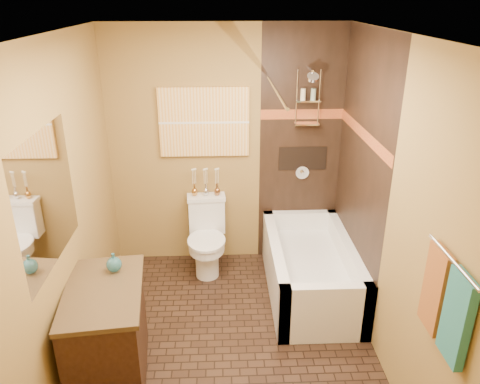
{
  "coord_description": "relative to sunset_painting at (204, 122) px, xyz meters",
  "views": [
    {
      "loc": [
        -0.05,
        -3.11,
        2.74
      ],
      "look_at": [
        0.1,
        0.4,
        1.24
      ],
      "focal_mm": 35.0,
      "sensor_mm": 36.0,
      "label": 1
    }
  ],
  "objects": [
    {
      "name": "floor",
      "position": [
        0.22,
        -1.48,
        -1.55
      ],
      "size": [
        3.0,
        3.0,
        0.0
      ],
      "primitive_type": "plane",
      "color": "black",
      "rests_on": "ground"
    },
    {
      "name": "wall_left",
      "position": [
        -0.98,
        -1.48,
        -0.3
      ],
      "size": [
        0.02,
        3.0,
        2.5
      ],
      "primitive_type": "cube",
      "color": "olive",
      "rests_on": "floor"
    },
    {
      "name": "wall_right",
      "position": [
        1.42,
        -1.48,
        -0.3
      ],
      "size": [
        0.02,
        3.0,
        2.5
      ],
      "primitive_type": "cube",
      "color": "olive",
      "rests_on": "floor"
    },
    {
      "name": "wall_back",
      "position": [
        0.22,
        0.02,
        -0.3
      ],
      "size": [
        2.4,
        0.02,
        2.5
      ],
      "primitive_type": "cube",
      "color": "olive",
      "rests_on": "floor"
    },
    {
      "name": "wall_front",
      "position": [
        0.22,
        -2.98,
        -0.3
      ],
      "size": [
        2.4,
        0.02,
        2.5
      ],
      "primitive_type": "cube",
      "color": "olive",
      "rests_on": "floor"
    },
    {
      "name": "ceiling",
      "position": [
        0.22,
        -1.48,
        0.95
      ],
      "size": [
        3.0,
        3.0,
        0.0
      ],
      "primitive_type": "plane",
      "color": "silver",
      "rests_on": "wall_back"
    },
    {
      "name": "alcove_tile_back",
      "position": [
        0.99,
        0.01,
        -0.3
      ],
      "size": [
        0.85,
        0.01,
        2.5
      ],
      "primitive_type": "cube",
      "color": "black",
      "rests_on": "wall_back"
    },
    {
      "name": "alcove_tile_right",
      "position": [
        1.4,
        -0.73,
        -0.3
      ],
      "size": [
        0.01,
        1.5,
        2.5
      ],
      "primitive_type": "cube",
      "color": "black",
      "rests_on": "wall_right"
    },
    {
      "name": "mosaic_band_back",
      "position": [
        0.99,
        0.0,
        0.07
      ],
      "size": [
        0.85,
        0.01,
        0.1
      ],
      "primitive_type": "cube",
      "color": "maroon",
      "rests_on": "alcove_tile_back"
    },
    {
      "name": "mosaic_band_right",
      "position": [
        1.39,
        -0.73,
        0.07
      ],
      "size": [
        0.01,
        1.5,
        0.1
      ],
      "primitive_type": "cube",
      "color": "maroon",
      "rests_on": "alcove_tile_right"
    },
    {
      "name": "alcove_niche",
      "position": [
        1.02,
        0.01,
        -0.4
      ],
      "size": [
        0.5,
        0.01,
        0.25
      ],
      "primitive_type": "cube",
      "color": "black",
      "rests_on": "alcove_tile_back"
    },
    {
      "name": "shower_fixtures",
      "position": [
        1.02,
        -0.1,
        0.12
      ],
      "size": [
        0.24,
        0.33,
        1.16
      ],
      "color": "silver",
      "rests_on": "floor"
    },
    {
      "name": "curtain_rod",
      "position": [
        0.62,
        -0.73,
        0.47
      ],
      "size": [
        0.03,
        1.55,
        0.03
      ],
      "primitive_type": "cylinder",
      "rotation": [
        1.57,
        0.0,
        0.0
      ],
      "color": "silver",
      "rests_on": "wall_back"
    },
    {
      "name": "towel_bar",
      "position": [
        1.37,
        -2.53,
        -0.1
      ],
      "size": [
        0.02,
        0.55,
        0.02
      ],
      "primitive_type": "cylinder",
      "rotation": [
        1.57,
        0.0,
        0.0
      ],
      "color": "silver",
      "rests_on": "wall_right"
    },
    {
      "name": "towel_teal",
      "position": [
        1.38,
        -2.66,
        -0.37
      ],
      "size": [
        0.05,
        0.22,
        0.52
      ],
      "primitive_type": "cube",
      "color": "#216F65",
      "rests_on": "towel_bar"
    },
    {
      "name": "towel_rust",
      "position": [
        1.38,
        -2.4,
        -0.37
      ],
      "size": [
        0.05,
        0.22,
        0.52
      ],
      "primitive_type": "cube",
      "color": "brown",
      "rests_on": "towel_bar"
    },
    {
      "name": "sunset_painting",
      "position": [
        0.0,
        0.0,
        0.0
      ],
      "size": [
        0.9,
        0.04,
        0.7
      ],
      "primitive_type": "cube",
      "color": "gold",
      "rests_on": "wall_back"
    },
    {
      "name": "vanity_mirror",
      "position": [
        -0.97,
        -1.75,
        -0.05
      ],
      "size": [
        0.01,
        1.0,
        0.9
      ],
      "primitive_type": "cube",
      "color": "white",
      "rests_on": "wall_left"
    },
    {
      "name": "bathtub",
      "position": [
        1.02,
        -0.73,
        -1.33
      ],
      "size": [
        0.8,
        1.5,
        0.55
      ],
      "color": "white",
      "rests_on": "floor"
    },
    {
      "name": "toilet",
      "position": [
        0.0,
        -0.26,
        -1.15
      ],
      "size": [
        0.41,
        0.6,
        0.79
      ],
      "rotation": [
        0.0,
        0.0,
        0.07
      ],
      "color": "white",
      "rests_on": "floor"
    },
    {
      "name": "vanity",
      "position": [
        -0.71,
        -1.75,
        -1.15
      ],
      "size": [
        0.64,
        0.95,
        0.79
      ],
      "rotation": [
        0.0,
        0.0,
        0.11
      ],
      "color": "black",
      "rests_on": "floor"
    },
    {
      "name": "teal_bottle",
      "position": [
        -0.66,
        -1.51,
        -0.68
      ],
      "size": [
        0.13,
        0.13,
        0.19
      ],
      "primitive_type": null,
      "rotation": [
        0.0,
        0.0,
        0.07
      ],
      "color": "#23626B",
      "rests_on": "vanity"
    },
    {
      "name": "bud_vases",
      "position": [
        0.0,
        -0.09,
        -0.6
      ],
      "size": [
        0.3,
        0.06,
        0.29
      ],
      "color": "#BE833B",
      "rests_on": "toilet"
    }
  ]
}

